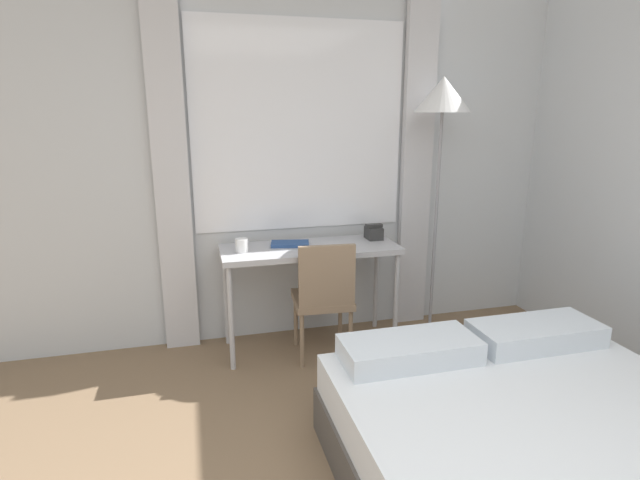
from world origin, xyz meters
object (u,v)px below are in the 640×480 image
(desk, at_px, (310,256))
(desk_chair, at_px, (324,294))
(book, at_px, (290,244))
(mug, at_px, (242,245))
(standing_lamp, at_px, (442,110))
(telephone, at_px, (374,232))

(desk, bearing_deg, desk_chair, -77.18)
(desk, relative_size, desk_chair, 1.47)
(book, distance_m, mug, 0.36)
(standing_lamp, xyz_separation_m, book, (-1.09, 0.10, -0.93))
(desk_chair, bearing_deg, standing_lamp, 15.35)
(standing_lamp, height_order, mug, standing_lamp)
(telephone, xyz_separation_m, book, (-0.65, -0.03, -0.04))
(telephone, bearing_deg, book, -177.68)
(desk_chair, xyz_separation_m, telephone, (0.47, 0.30, 0.34))
(desk, bearing_deg, telephone, 9.75)
(desk_chair, xyz_separation_m, mug, (-0.53, 0.20, 0.33))
(desk, distance_m, telephone, 0.54)
(telephone, bearing_deg, mug, -174.05)
(mug, bearing_deg, desk, 1.81)
(telephone, xyz_separation_m, mug, (-1.00, -0.10, -0.00))
(standing_lamp, bearing_deg, desk, 177.51)
(desk_chair, height_order, telephone, telephone)
(desk_chair, xyz_separation_m, book, (-0.18, 0.27, 0.30))
(standing_lamp, distance_m, telephone, 1.01)
(desk, height_order, standing_lamp, standing_lamp)
(desk_chair, height_order, standing_lamp, standing_lamp)
(telephone, relative_size, book, 0.47)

